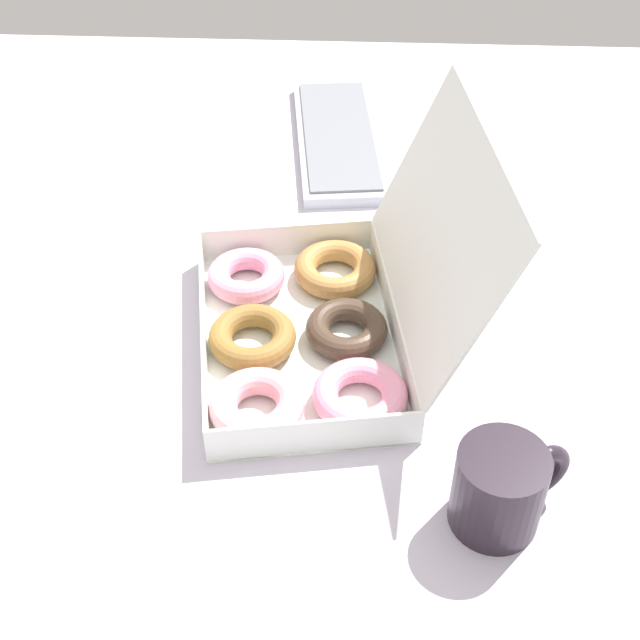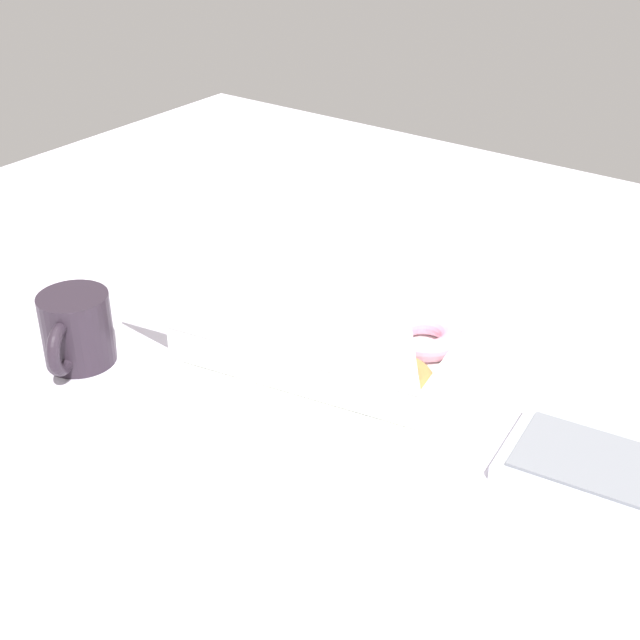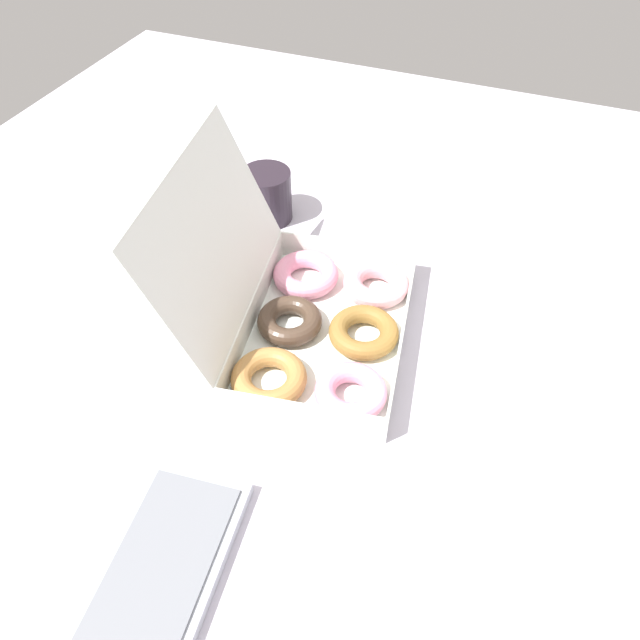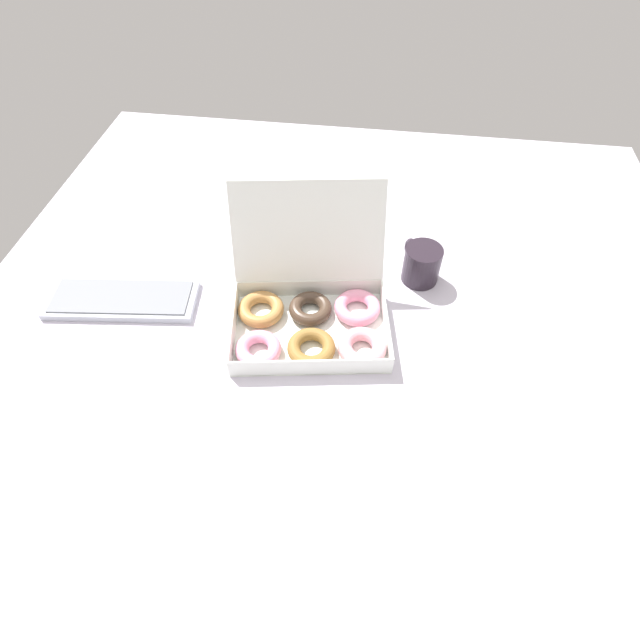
# 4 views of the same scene
# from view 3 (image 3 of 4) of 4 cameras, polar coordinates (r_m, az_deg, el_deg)

# --- Properties ---
(ground_plane) EXTENTS (1.80, 1.80, 0.02)m
(ground_plane) POSITION_cam_3_polar(r_m,az_deg,el_deg) (1.03, -0.40, 0.87)
(ground_plane) COLOR silver
(donut_box) EXTENTS (0.41, 0.38, 0.28)m
(donut_box) POSITION_cam_3_polar(r_m,az_deg,el_deg) (0.96, -0.43, 0.26)
(donut_box) COLOR white
(donut_box) RESTS_ON ground_plane
(keyboard) EXTENTS (0.37, 0.17, 0.02)m
(keyboard) POSITION_cam_3_polar(r_m,az_deg,el_deg) (0.77, -16.12, -24.65)
(keyboard) COLOR #B3B8C5
(keyboard) RESTS_ON ground_plane
(coffee_mug) EXTENTS (0.09, 0.13, 0.10)m
(coffee_mug) POSITION_cam_3_polar(r_m,az_deg,el_deg) (1.18, -5.10, 11.30)
(coffee_mug) COLOR #271E28
(coffee_mug) RESTS_ON ground_plane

